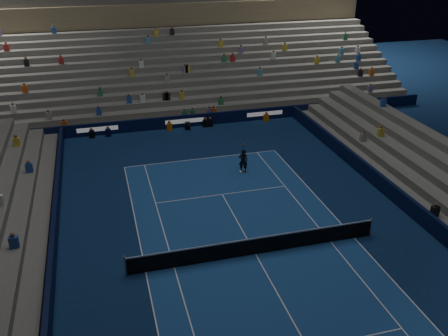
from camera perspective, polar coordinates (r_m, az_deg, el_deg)
name	(u,v)px	position (r m, az deg, el deg)	size (l,w,h in m)	color
ground	(255,254)	(24.75, 3.71, -10.05)	(90.00, 90.00, 0.00)	#0B2047
court_surface	(255,254)	(24.74, 3.71, -10.04)	(10.97, 23.77, 0.01)	navy
sponsor_barrier_far	(184,121)	(40.50, -4.68, 5.51)	(44.00, 0.25, 1.00)	black
sponsor_barrier_east	(425,219)	(28.71, 22.50, -5.51)	(0.25, 37.00, 1.00)	black
sponsor_barrier_west	(51,279)	(23.68, -19.64, -12.13)	(0.25, 37.00, 1.00)	black
grandstand_main	(165,61)	(48.58, -6.97, 12.39)	(44.00, 15.20, 11.20)	slate
tennis_net	(256,246)	(24.46, 3.75, -9.09)	(12.90, 0.10, 1.10)	#B2B2B7
tennis_player	(243,161)	(32.41, 2.26, 0.87)	(0.60, 0.39, 1.65)	black
broadcast_camera	(188,126)	(40.01, -4.28, 4.95)	(0.52, 0.92, 0.56)	black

